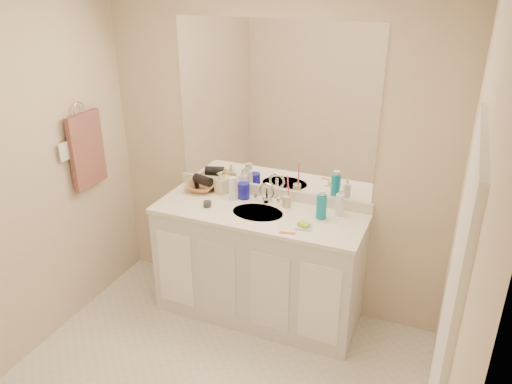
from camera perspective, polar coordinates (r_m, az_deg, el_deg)
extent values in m
cube|color=beige|center=(3.65, 1.97, 4.08)|extent=(2.60, 0.02, 2.40)
cube|color=beige|center=(2.29, 21.46, -11.06)|extent=(0.02, 2.60, 2.40)
cube|color=silver|center=(3.77, 0.30, -8.40)|extent=(1.50, 0.55, 0.85)
cube|color=white|center=(3.55, 0.31, -2.41)|extent=(1.52, 0.57, 0.03)
cube|color=silver|center=(3.75, 1.83, -0.01)|extent=(1.52, 0.03, 0.08)
cylinder|color=beige|center=(3.54, 0.19, -2.50)|extent=(0.37, 0.37, 0.02)
cylinder|color=silver|center=(3.66, 1.27, -0.39)|extent=(0.02, 0.02, 0.11)
cube|color=white|center=(3.54, 2.02, 9.52)|extent=(1.48, 0.01, 1.20)
cylinder|color=#17169D|center=(3.72, -1.40, 0.15)|extent=(0.12, 0.12, 0.12)
cylinder|color=#C2AD89|center=(3.60, 3.50, -1.09)|extent=(0.06, 0.06, 0.08)
cylinder|color=#E43C7C|center=(3.55, 3.70, 0.47)|extent=(0.02, 0.04, 0.20)
cylinder|color=#0D80A0|center=(3.44, 7.49, -1.70)|extent=(0.10, 0.10, 0.17)
cylinder|color=white|center=(3.51, 9.55, -1.45)|extent=(0.08, 0.08, 0.16)
cube|color=silver|center=(3.34, 5.46, -4.00)|extent=(0.12, 0.10, 0.01)
cube|color=#9BCF32|center=(3.33, 5.48, -3.72)|extent=(0.09, 0.07, 0.03)
cube|color=orange|center=(3.27, 3.61, -4.68)|extent=(0.11, 0.05, 0.00)
cylinder|color=#2B2B30|center=(3.62, -5.59, -1.37)|extent=(0.07, 0.07, 0.04)
cylinder|color=white|center=(3.70, -2.69, 0.42)|extent=(0.07, 0.07, 0.17)
imported|color=silver|center=(3.76, -1.47, 1.26)|extent=(0.11, 0.11, 0.22)
imported|color=beige|center=(3.80, -3.97, 1.06)|extent=(0.10, 0.10, 0.18)
imported|color=#F6E15F|center=(3.85, -4.07, 1.20)|extent=(0.12, 0.12, 0.15)
imported|color=#AD6E45|center=(3.89, -6.32, 0.56)|extent=(0.26, 0.26, 0.06)
cylinder|color=black|center=(3.85, -6.10, 1.37)|extent=(0.17, 0.12, 0.08)
torus|color=silver|center=(3.77, -19.61, 8.88)|extent=(0.01, 0.11, 0.11)
cube|color=brown|center=(3.84, -18.77, 4.56)|extent=(0.04, 0.32, 0.55)
cube|color=white|center=(3.70, -21.10, 4.31)|extent=(0.01, 0.08, 0.13)
cube|color=white|center=(2.18, 19.86, -19.70)|extent=(0.02, 0.82, 2.00)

